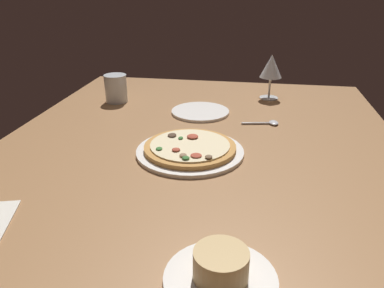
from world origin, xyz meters
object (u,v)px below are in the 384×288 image
object	(u,v)px
wine_glass_far	(271,68)
water_glass	(116,90)
ramekin_on_saucer	(221,271)
side_plate	(200,112)
pizza_main	(190,149)
spoon	(269,123)

from	to	relation	value
wine_glass_far	water_glass	world-z (taller)	wine_glass_far
ramekin_on_saucer	side_plate	xyz separation A→B (cm)	(-74.93, -13.93, -1.51)
ramekin_on_saucer	side_plate	world-z (taller)	ramekin_on_saucer
water_glass	side_plate	world-z (taller)	water_glass
pizza_main	ramekin_on_saucer	distance (cm)	45.15
pizza_main	ramekin_on_saucer	xyz separation A→B (cm)	(43.51, 12.06, 0.77)
wine_glass_far	pizza_main	bearing A→B (deg)	-21.90
ramekin_on_saucer	water_glass	bearing A→B (deg)	-151.09
wine_glass_far	ramekin_on_saucer	bearing A→B (deg)	-5.26
ramekin_on_saucer	spoon	size ratio (longest dim) A/B	1.50
water_glass	pizza_main	bearing A→B (deg)	40.69
side_plate	spoon	bearing A→B (deg)	72.96
spoon	ramekin_on_saucer	bearing A→B (deg)	-6.99
wine_glass_far	water_glass	distance (cm)	56.28
ramekin_on_saucer	spoon	distance (cm)	68.63
wine_glass_far	water_glass	xyz separation A→B (cm)	(12.96, -54.29, -7.22)
pizza_main	wine_glass_far	size ratio (longest dim) A/B	1.71
pizza_main	spoon	world-z (taller)	pizza_main
pizza_main	side_plate	bearing A→B (deg)	-176.59
water_glass	ramekin_on_saucer	bearing A→B (deg)	28.91
pizza_main	ramekin_on_saucer	world-z (taller)	ramekin_on_saucer
ramekin_on_saucer	spoon	bearing A→B (deg)	173.01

